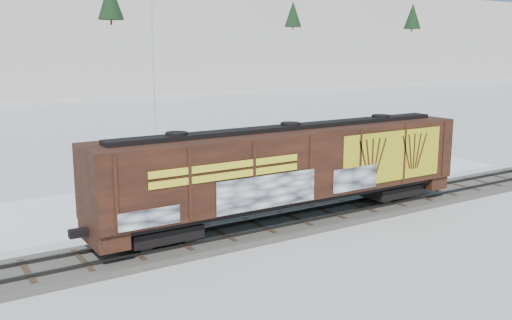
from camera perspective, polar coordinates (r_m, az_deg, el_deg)
ground at (r=27.14m, az=3.93°, el=-6.43°), size 500.00×500.00×0.00m
rail_track at (r=27.09m, az=3.94°, el=-6.13°), size 50.00×3.40×0.43m
parking_strip at (r=33.22m, az=-3.78°, el=-3.11°), size 40.00×8.00×0.03m
hopper_railcar at (r=26.21m, az=3.42°, el=-0.60°), size 18.79×3.06×4.33m
flagpole at (r=39.08m, az=-10.00°, el=6.14°), size 2.30×0.90×12.95m
car_silver at (r=29.11m, az=-13.27°, el=-3.92°), size 4.64×3.12×1.47m
car_white at (r=35.17m, az=-0.25°, el=-1.02°), size 4.71×2.19×1.50m
car_dark at (r=38.55m, az=9.71°, el=-0.28°), size 4.64×3.17×1.25m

